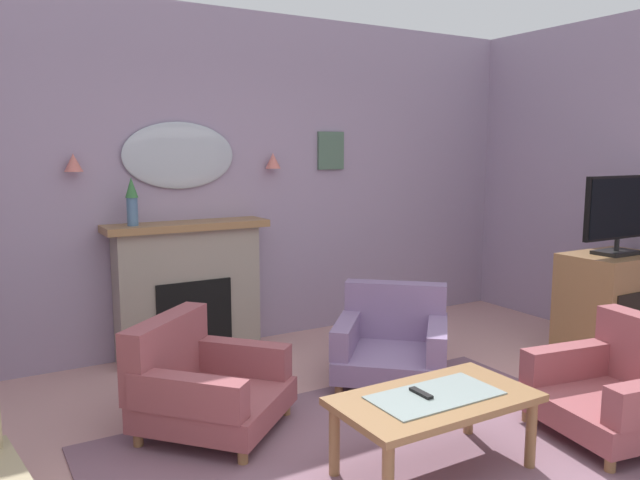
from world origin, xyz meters
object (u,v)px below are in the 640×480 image
Objects in this scene: framed_picture at (331,151)px; coffee_table at (435,406)px; fireplace at (189,291)px; armchair_near_fireplace at (202,383)px; tv_flatscreen at (619,213)px; mantel_vase_right at (132,200)px; wall_sconce_right at (273,161)px; armchair_in_corner at (623,387)px; tv_remote at (421,394)px; wall_sconce_left at (73,163)px; wall_mirror at (179,156)px; tv_cabinet at (610,306)px; armchair_beside_couch at (392,341)px.

framed_picture is 3.18m from coffee_table.
fireplace is 1.19× the size of armchair_near_fireplace.
tv_flatscreen reaches higher than coffee_table.
mantel_vase_right is 1.73m from armchair_near_fireplace.
wall_sconce_right reaches higher than armchair_in_corner.
armchair_in_corner is at bearing -83.67° from framed_picture.
tv_remote is (-0.40, -2.60, -1.21)m from wall_sconce_right.
wall_sconce_right is at bearing 50.05° from armchair_near_fireplace.
wall_sconce_left and wall_sconce_right have the same top height.
wall_sconce_left reaches higher than fireplace.
wall_mirror reaches higher than framed_picture.
wall_sconce_left is (-0.85, 0.09, 1.09)m from fireplace.
coffee_table is 1.17× the size of armchair_in_corner.
mantel_vase_right reaches higher than fireplace.
wall_sconce_right is 2.95m from coffee_table.
armchair_in_corner is 2.62m from armchair_near_fireplace.
tv_flatscreen is at bearing 14.95° from coffee_table.
tv_cabinet reaches higher than tv_remote.
tv_remote is (1.30, -2.60, -1.21)m from wall_sconce_left.
fireplace is 1.47m from armchair_near_fireplace.
fireplace is 1.91m from framed_picture.
tv_cabinet is at bearing -26.54° from wall_sconce_left.
wall_mirror is at bearing -179.62° from framed_picture.
armchair_near_fireplace is at bearing -105.80° from fireplace.
mantel_vase_right is at bearing 129.59° from armchair_in_corner.
wall_sconce_left is 4.38m from tv_flatscreen.
tv_flatscreen is (3.04, -2.01, -0.46)m from wall_mirror.
wall_sconce_right is (1.70, 0.00, 0.00)m from wall_sconce_left.
mantel_vase_right is 0.40× the size of wall_mirror.
tv_cabinet is (3.04, -1.85, -0.12)m from fireplace.
wall_sconce_left is (-0.40, 0.12, 0.29)m from mantel_vase_right.
armchair_beside_couch is (1.16, -1.45, -1.40)m from wall_mirror.
tv_flatscreen is at bearing -27.85° from mantel_vase_right.
wall_sconce_right is 0.88× the size of tv_remote.
mantel_vase_right is at bearing -16.70° from wall_sconce_left.
wall_sconce_right is 2.36m from armchair_near_fireplace.
mantel_vase_right is 0.41× the size of armchair_in_corner.
armchair_near_fireplace is (-1.56, -0.08, 0.00)m from armchair_beside_couch.
tv_remote is at bearing -70.09° from mantel_vase_right.
fireplace is 3.34m from armchair_in_corner.
wall_mirror reaches higher than tv_remote.
wall_sconce_left is 0.13× the size of coffee_table.
framed_picture is (1.95, 0.18, 0.38)m from mantel_vase_right.
wall_sconce_left is 4.51m from tv_cabinet.
armchair_in_corner is 1.12× the size of tv_flatscreen.
fireplace is at bearing 123.29° from armchair_in_corner.
wall_sconce_left is 0.16× the size of tv_cabinet.
wall_sconce_right is 0.15× the size of armchair_in_corner.
tv_remote reaches higher than coffee_table.
wall_sconce_left reaches higher than armchair_near_fireplace.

